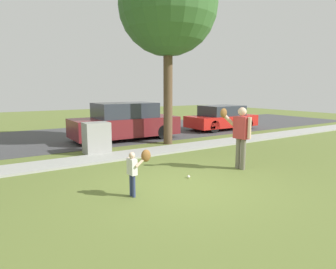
# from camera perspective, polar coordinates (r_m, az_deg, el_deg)

# --- Properties ---
(ground_plane) EXTENTS (48.00, 48.00, 0.00)m
(ground_plane) POSITION_cam_1_polar(r_m,az_deg,el_deg) (9.95, -8.77, -4.31)
(ground_plane) COLOR olive
(sidewalk_strip) EXTENTS (36.00, 1.20, 0.06)m
(sidewalk_strip) POSITION_cam_1_polar(r_m,az_deg,el_deg) (10.04, -9.01, -4.03)
(sidewalk_strip) COLOR #A3A39E
(sidewalk_strip) RESTS_ON ground
(road_surface) EXTENTS (36.00, 6.80, 0.02)m
(road_surface) POSITION_cam_1_polar(r_m,az_deg,el_deg) (14.68, -16.96, -0.33)
(road_surface) COLOR #424244
(road_surface) RESTS_ON ground
(person_adult) EXTENTS (0.74, 0.62, 1.75)m
(person_adult) POSITION_cam_1_polar(r_m,az_deg,el_deg) (8.41, 13.81, 0.55)
(person_adult) COLOR #6B6656
(person_adult) RESTS_ON ground
(person_child) EXTENTS (0.46, 0.37, 1.00)m
(person_child) POSITION_cam_1_polar(r_m,az_deg,el_deg) (6.18, -6.16, -6.13)
(person_child) COLOR navy
(person_child) RESTS_ON ground
(baseball) EXTENTS (0.07, 0.07, 0.07)m
(baseball) POSITION_cam_1_polar(r_m,az_deg,el_deg) (7.56, 4.01, -8.16)
(baseball) COLOR white
(baseball) RESTS_ON ground
(utility_cabinet) EXTENTS (0.86, 0.65, 1.10)m
(utility_cabinet) POSITION_cam_1_polar(r_m,az_deg,el_deg) (10.57, -13.70, -0.66)
(utility_cabinet) COLOR gray
(utility_cabinet) RESTS_ON ground
(street_tree_near) EXTENTS (3.87, 3.87, 7.39)m
(street_tree_near) POSITION_cam_1_polar(r_m,az_deg,el_deg) (12.41, -0.01, 23.68)
(street_tree_near) COLOR brown
(street_tree_near) RESTS_ON ground
(parked_suv_maroon) EXTENTS (4.70, 1.90, 1.63)m
(parked_suv_maroon) POSITION_cam_1_polar(r_m,az_deg,el_deg) (13.21, -8.31, 2.41)
(parked_suv_maroon) COLOR maroon
(parked_suv_maroon) RESTS_ON road_surface
(parked_hatchback_red) EXTENTS (4.00, 1.75, 1.33)m
(parked_hatchback_red) POSITION_cam_1_polar(r_m,az_deg,el_deg) (16.60, 10.36, 3.19)
(parked_hatchback_red) COLOR red
(parked_hatchback_red) RESTS_ON road_surface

